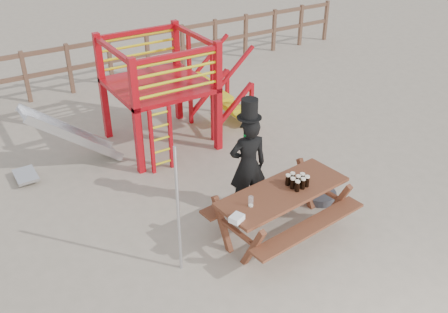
{
  "coord_description": "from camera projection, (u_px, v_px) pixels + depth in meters",
  "views": [
    {
      "loc": [
        -3.39,
        -4.35,
        4.67
      ],
      "look_at": [
        -0.14,
        0.8,
        1.14
      ],
      "focal_mm": 40.0,
      "sensor_mm": 36.0,
      "label": 1
    }
  ],
  "objects": [
    {
      "name": "ground",
      "position": [
        262.0,
        247.0,
        7.08
      ],
      "size": [
        60.0,
        60.0,
        0.0
      ],
      "primitive_type": "plane",
      "color": "tan",
      "rests_on": "ground"
    },
    {
      "name": "back_fence",
      "position": [
        90.0,
        59.0,
        11.84
      ],
      "size": [
        15.09,
        0.09,
        1.2
      ],
      "color": "brown",
      "rests_on": "ground"
    },
    {
      "name": "playground_fort",
      "position": [
        156.0,
        92.0,
        9.22
      ],
      "size": [
        4.71,
        1.84,
        2.1
      ],
      "color": "#AB0B14",
      "rests_on": "ground"
    },
    {
      "name": "picnic_table",
      "position": [
        282.0,
        206.0,
        7.12
      ],
      "size": [
        2.09,
        1.55,
        0.76
      ],
      "rotation": [
        0.0,
        0.0,
        0.1
      ],
      "color": "brown",
      "rests_on": "ground"
    },
    {
      "name": "man_with_hat",
      "position": [
        248.0,
        163.0,
        7.46
      ],
      "size": [
        0.66,
        0.51,
        1.88
      ],
      "rotation": [
        0.0,
        0.0,
        2.9
      ],
      "color": "black",
      "rests_on": "ground"
    },
    {
      "name": "metal_pole",
      "position": [
        178.0,
        212.0,
        6.25
      ],
      "size": [
        0.04,
        0.04,
        1.87
      ],
      "primitive_type": "cylinder",
      "color": "#B2B2B7",
      "rests_on": "ground"
    },
    {
      "name": "parasol_base",
      "position": [
        319.0,
        195.0,
        8.1
      ],
      "size": [
        0.54,
        0.54,
        0.23
      ],
      "color": "#323136",
      "rests_on": "ground"
    },
    {
      "name": "paper_bag",
      "position": [
        237.0,
        218.0,
        6.35
      ],
      "size": [
        0.22,
        0.2,
        0.08
      ],
      "primitive_type": "cube",
      "rotation": [
        0.0,
        0.0,
        0.39
      ],
      "color": "white",
      "rests_on": "picnic_table"
    },
    {
      "name": "stout_pints",
      "position": [
        298.0,
        181.0,
        7.02
      ],
      "size": [
        0.27,
        0.27,
        0.17
      ],
      "color": "black",
      "rests_on": "picnic_table"
    },
    {
      "name": "empty_glasses",
      "position": [
        251.0,
        202.0,
        6.62
      ],
      "size": [
        0.07,
        0.07,
        0.15
      ],
      "color": "silver",
      "rests_on": "picnic_table"
    }
  ]
}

